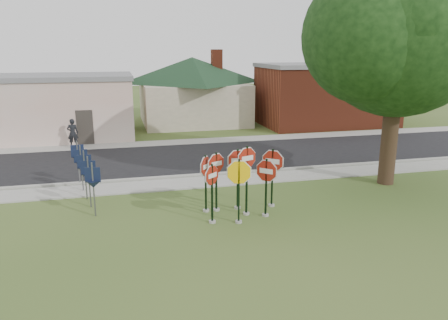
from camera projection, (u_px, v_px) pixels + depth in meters
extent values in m
plane|color=#37531F|center=(248.00, 230.00, 14.57)|extent=(120.00, 120.00, 0.00)
cube|color=gray|center=(213.00, 182.00, 19.74)|extent=(60.00, 1.60, 0.06)
cube|color=black|center=(195.00, 158.00, 23.97)|extent=(60.00, 7.00, 0.04)
cube|color=gray|center=(183.00, 142.00, 28.01)|extent=(60.00, 1.60, 0.06)
cube|color=gray|center=(208.00, 175.00, 20.67)|extent=(60.00, 0.20, 0.14)
cylinder|color=gray|center=(246.00, 213.00, 15.90)|extent=(0.24, 0.24, 0.08)
cube|color=black|center=(247.00, 181.00, 15.59)|extent=(0.07, 0.07, 2.55)
cylinder|color=white|center=(247.00, 158.00, 15.38)|extent=(1.02, 0.41, 1.08)
cylinder|color=maroon|center=(247.00, 158.00, 15.38)|extent=(0.94, 0.38, 1.00)
cube|color=white|center=(247.00, 158.00, 15.38)|extent=(0.47, 0.19, 0.17)
cylinder|color=gray|center=(239.00, 222.00, 15.14)|extent=(0.24, 0.24, 0.08)
cube|color=black|center=(239.00, 192.00, 14.86)|extent=(0.07, 0.06, 2.28)
cylinder|color=white|center=(239.00, 172.00, 14.70)|extent=(1.13, 0.31, 1.17)
cylinder|color=#FFC107|center=(239.00, 172.00, 14.70)|extent=(1.05, 0.30, 1.08)
cylinder|color=gray|center=(212.00, 222.00, 15.14)|extent=(0.24, 0.24, 0.08)
cube|color=black|center=(212.00, 194.00, 14.89)|extent=(0.08, 0.08, 2.11)
cylinder|color=white|center=(212.00, 175.00, 14.73)|extent=(0.75, 0.65, 0.98)
cylinder|color=maroon|center=(212.00, 175.00, 14.73)|extent=(0.70, 0.61, 0.91)
cube|color=white|center=(212.00, 175.00, 14.73)|extent=(0.35, 0.30, 0.16)
cylinder|color=gray|center=(265.00, 215.00, 15.75)|extent=(0.24, 0.24, 0.08)
cube|color=black|center=(266.00, 188.00, 15.50)|extent=(0.08, 0.08, 2.13)
cylinder|color=white|center=(266.00, 171.00, 15.34)|extent=(0.80, 0.78, 1.10)
cylinder|color=maroon|center=(266.00, 171.00, 15.34)|extent=(0.75, 0.72, 1.02)
cube|color=white|center=(266.00, 171.00, 15.34)|extent=(0.37, 0.36, 0.18)
cylinder|color=gray|center=(237.00, 208.00, 16.49)|extent=(0.24, 0.24, 0.08)
cube|color=black|center=(238.00, 179.00, 16.21)|extent=(0.06, 0.05, 2.32)
cylinder|color=white|center=(238.00, 160.00, 16.03)|extent=(1.08, 0.03, 1.08)
cylinder|color=maroon|center=(238.00, 160.00, 16.03)|extent=(1.00, 0.04, 1.00)
cube|color=white|center=(238.00, 160.00, 16.03)|extent=(0.50, 0.02, 0.17)
cylinder|color=gray|center=(216.00, 209.00, 16.29)|extent=(0.24, 0.24, 0.08)
cube|color=black|center=(216.00, 182.00, 16.02)|extent=(0.08, 0.07, 2.23)
cylinder|color=white|center=(216.00, 164.00, 15.85)|extent=(0.92, 0.51, 1.04)
cylinder|color=maroon|center=(216.00, 164.00, 15.85)|extent=(0.85, 0.47, 0.96)
cube|color=white|center=(216.00, 164.00, 15.85)|extent=(0.43, 0.24, 0.17)
cylinder|color=gray|center=(271.00, 205.00, 16.74)|extent=(0.24, 0.24, 0.08)
cube|color=black|center=(272.00, 178.00, 16.47)|extent=(0.08, 0.08, 2.25)
cylinder|color=white|center=(273.00, 161.00, 16.30)|extent=(0.92, 0.76, 1.17)
cylinder|color=maroon|center=(273.00, 161.00, 16.30)|extent=(0.85, 0.70, 1.09)
cube|color=white|center=(273.00, 161.00, 16.30)|extent=(0.42, 0.35, 0.19)
cylinder|color=gray|center=(206.00, 210.00, 16.20)|extent=(0.24, 0.24, 0.08)
cube|color=black|center=(206.00, 184.00, 15.94)|extent=(0.08, 0.08, 2.15)
cylinder|color=white|center=(206.00, 166.00, 15.77)|extent=(0.65, 0.80, 1.02)
cylinder|color=maroon|center=(206.00, 166.00, 15.77)|extent=(0.61, 0.74, 0.94)
cube|color=white|center=(206.00, 166.00, 15.77)|extent=(0.30, 0.37, 0.16)
cube|color=#59595E|center=(94.00, 190.00, 15.51)|extent=(0.05, 0.05, 2.00)
cube|color=black|center=(93.00, 175.00, 15.38)|extent=(0.55, 0.13, 0.55)
cone|color=black|center=(93.00, 184.00, 15.46)|extent=(0.65, 0.65, 0.25)
cube|color=#59595E|center=(89.00, 182.00, 16.41)|extent=(0.05, 0.05, 2.00)
cube|color=black|center=(88.00, 168.00, 16.27)|extent=(0.55, 0.09, 0.55)
cone|color=black|center=(89.00, 177.00, 16.36)|extent=(0.62, 0.62, 0.25)
cube|color=#59595E|center=(85.00, 175.00, 17.30)|extent=(0.05, 0.05, 2.00)
cube|color=black|center=(84.00, 162.00, 17.16)|extent=(0.55, 0.05, 0.55)
cone|color=black|center=(85.00, 170.00, 17.25)|extent=(0.58, 0.58, 0.25)
cube|color=#59595E|center=(82.00, 169.00, 18.19)|extent=(0.05, 0.05, 2.00)
cube|color=black|center=(81.00, 156.00, 18.06)|extent=(0.55, 0.05, 0.55)
cone|color=black|center=(81.00, 164.00, 18.14)|extent=(0.58, 0.58, 0.25)
cube|color=#59595E|center=(78.00, 163.00, 19.09)|extent=(0.05, 0.05, 2.00)
cube|color=black|center=(77.00, 151.00, 18.95)|extent=(0.55, 0.09, 0.55)
cone|color=black|center=(78.00, 159.00, 19.04)|extent=(0.62, 0.62, 0.25)
cube|color=silver|center=(39.00, 109.00, 28.91)|extent=(12.00, 6.00, 4.00)
cube|color=slate|center=(36.00, 77.00, 28.40)|extent=(12.20, 6.20, 0.30)
cube|color=#332D28|center=(85.00, 128.00, 27.03)|extent=(1.00, 0.10, 2.20)
cube|color=beige|center=(193.00, 103.00, 35.33)|extent=(8.00, 8.00, 3.20)
pyramid|color=black|center=(192.00, 57.00, 34.43)|extent=(11.60, 11.60, 2.00)
cube|color=maroon|center=(217.00, 60.00, 34.95)|extent=(0.80, 0.80, 1.60)
cube|color=maroon|center=(326.00, 96.00, 34.20)|extent=(10.00, 6.00, 4.50)
cube|color=slate|center=(328.00, 65.00, 33.62)|extent=(10.20, 6.20, 0.30)
cube|color=white|center=(320.00, 96.00, 30.88)|extent=(2.00, 0.08, 0.90)
cylinder|color=#312215|center=(391.00, 126.00, 18.97)|extent=(0.70, 0.70, 5.17)
sphere|color=black|center=(400.00, 29.00, 17.96)|extent=(7.24, 7.24, 7.24)
cylinder|color=#312215|center=(383.00, 88.00, 43.64)|extent=(0.50, 0.50, 4.00)
sphere|color=black|center=(386.00, 51.00, 42.75)|extent=(5.60, 5.60, 5.60)
imported|color=black|center=(73.00, 133.00, 26.21)|extent=(0.64, 0.43, 1.75)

